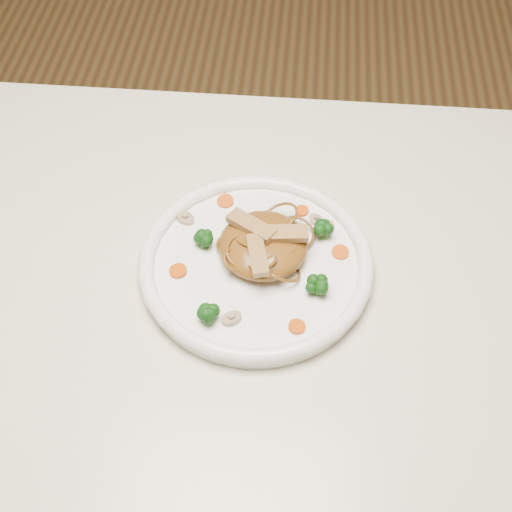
{
  "coord_description": "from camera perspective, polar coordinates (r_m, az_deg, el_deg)",
  "views": [
    {
      "loc": [
        0.11,
        -0.49,
        1.47
      ],
      "look_at": [
        0.06,
        0.05,
        0.78
      ],
      "focal_mm": 49.49,
      "sensor_mm": 36.0,
      "label": 1
    }
  ],
  "objects": [
    {
      "name": "carrot_0",
      "position": [
        0.95,
        3.73,
        3.66
      ],
      "size": [
        0.02,
        0.02,
        0.0
      ],
      "primitive_type": "cylinder",
      "rotation": [
        0.0,
        0.0,
        0.29
      ],
      "color": "#D74F07",
      "rests_on": "plate"
    },
    {
      "name": "chicken_a",
      "position": [
        0.87,
        2.02,
        1.82
      ],
      "size": [
        0.07,
        0.03,
        0.01
      ],
      "primitive_type": "cube",
      "rotation": [
        0.0,
        0.0,
        0.14
      ],
      "color": "#A67C4E",
      "rests_on": "noodle_mound"
    },
    {
      "name": "plate",
      "position": [
        0.9,
        -0.0,
        -0.88
      ],
      "size": [
        0.32,
        0.32,
        0.02
      ],
      "primitive_type": "cylinder",
      "rotation": [
        0.0,
        0.0,
        0.08
      ],
      "color": "white",
      "rests_on": "table"
    },
    {
      "name": "carrot_4",
      "position": [
        0.83,
        3.33,
        -5.71
      ],
      "size": [
        0.03,
        0.03,
        0.0
      ],
      "primitive_type": "cylinder",
      "rotation": [
        0.0,
        0.0,
        -0.39
      ],
      "color": "#D74F07",
      "rests_on": "plate"
    },
    {
      "name": "broccoli_1",
      "position": [
        0.9,
        -4.34,
        1.37
      ],
      "size": [
        0.02,
        0.02,
        0.03
      ],
      "primitive_type": null,
      "rotation": [
        0.0,
        0.0,
        0.08
      ],
      "color": "#10440E",
      "rests_on": "plate"
    },
    {
      "name": "noodle_mound",
      "position": [
        0.89,
        0.58,
        0.9
      ],
      "size": [
        0.13,
        0.13,
        0.04
      ],
      "primitive_type": "ellipsoid",
      "rotation": [
        0.0,
        0.0,
        -0.18
      ],
      "color": "brown",
      "rests_on": "plate"
    },
    {
      "name": "carrot_2",
      "position": [
        0.9,
        6.83,
        0.3
      ],
      "size": [
        0.02,
        0.02,
        0.0
      ],
      "primitive_type": "cylinder",
      "rotation": [
        0.0,
        0.0,
        -0.08
      ],
      "color": "#D74F07",
      "rests_on": "plate"
    },
    {
      "name": "broccoli_3",
      "position": [
        0.86,
        4.91,
        -2.31
      ],
      "size": [
        0.03,
        0.03,
        0.03
      ],
      "primitive_type": null,
      "rotation": [
        0.0,
        0.0,
        -0.01
      ],
      "color": "#10440E",
      "rests_on": "plate"
    },
    {
      "name": "chicken_c",
      "position": [
        0.85,
        0.13,
        0.09
      ],
      "size": [
        0.03,
        0.06,
        0.01
      ],
      "primitive_type": "cube",
      "rotation": [
        0.0,
        0.0,
        4.94
      ],
      "color": "#A67C4E",
      "rests_on": "noodle_mound"
    },
    {
      "name": "carrot_3",
      "position": [
        0.96,
        -2.5,
        4.44
      ],
      "size": [
        0.03,
        0.03,
        0.0
      ],
      "primitive_type": "cylinder",
      "rotation": [
        0.0,
        0.0,
        0.32
      ],
      "color": "#D74F07",
      "rests_on": "plate"
    },
    {
      "name": "broccoli_0",
      "position": [
        0.91,
        5.61,
        2.29
      ],
      "size": [
        0.03,
        0.03,
        0.03
      ],
      "primitive_type": null,
      "rotation": [
        0.0,
        0.0,
        -0.09
      ],
      "color": "#10440E",
      "rests_on": "plate"
    },
    {
      "name": "broccoli_2",
      "position": [
        0.83,
        -3.98,
        -4.66
      ],
      "size": [
        0.03,
        0.03,
        0.03
      ],
      "primitive_type": null,
      "rotation": [
        0.0,
        0.0,
        0.3
      ],
      "color": "#10440E",
      "rests_on": "plate"
    },
    {
      "name": "carrot_1",
      "position": [
        0.89,
        -6.32,
        -1.2
      ],
      "size": [
        0.03,
        0.03,
        0.0
      ],
      "primitive_type": "cylinder",
      "rotation": [
        0.0,
        0.0,
        0.28
      ],
      "color": "#D74F07",
      "rests_on": "plate"
    },
    {
      "name": "table",
      "position": [
        0.96,
        -3.77,
        -6.98
      ],
      "size": [
        1.2,
        0.8,
        0.75
      ],
      "color": "beige",
      "rests_on": "ground"
    },
    {
      "name": "chicken_b",
      "position": [
        0.88,
        -0.37,
        2.46
      ],
      "size": [
        0.07,
        0.06,
        0.01
      ],
      "primitive_type": "cube",
      "rotation": [
        0.0,
        0.0,
        2.53
      ],
      "color": "#A67C4E",
      "rests_on": "noodle_mound"
    },
    {
      "name": "mushroom_3",
      "position": [
        0.94,
        4.87,
        2.92
      ],
      "size": [
        0.03,
        0.03,
        0.01
      ],
      "primitive_type": "cylinder",
      "rotation": [
        0.0,
        0.0,
        2.26
      ],
      "color": "tan",
      "rests_on": "plate"
    },
    {
      "name": "mushroom_0",
      "position": [
        0.84,
        -1.99,
        -5.06
      ],
      "size": [
        0.04,
        0.04,
        0.01
      ],
      "primitive_type": "cylinder",
      "rotation": [
        0.0,
        0.0,
        0.65
      ],
      "color": "tan",
      "rests_on": "plate"
    },
    {
      "name": "mushroom_2",
      "position": [
        0.94,
        -5.73,
        3.08
      ],
      "size": [
        0.04,
        0.04,
        0.01
      ],
      "primitive_type": "cylinder",
      "rotation": [
        0.0,
        0.0,
        -0.59
      ],
      "color": "tan",
      "rests_on": "plate"
    },
    {
      "name": "ground",
      "position": [
        1.55,
        -2.46,
        -19.67
      ],
      "size": [
        4.0,
        4.0,
        0.0
      ],
      "primitive_type": "plane",
      "color": "brown",
      "rests_on": "ground"
    },
    {
      "name": "mushroom_1",
      "position": [
        0.93,
        5.88,
        2.33
      ],
      "size": [
        0.02,
        0.02,
        0.01
      ],
      "primitive_type": "cylinder",
      "rotation": [
        0.0,
        0.0,
        1.45
      ],
      "color": "tan",
      "rests_on": "plate"
    }
  ]
}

